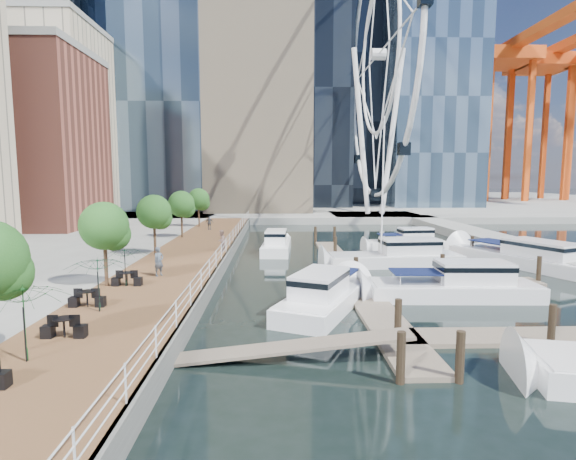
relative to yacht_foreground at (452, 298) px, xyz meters
The scene contains 18 objects.
ground 9.15m from the yacht_foreground, 150.42° to the right, with size 520.00×520.00×0.00m, color black.
boardwalk 19.94m from the yacht_foreground, 148.27° to the left, with size 6.00×60.00×1.00m, color brown.
seawall 17.46m from the yacht_foreground, 143.09° to the left, with size 0.25×60.00×1.00m, color #595954.
land_far 97.81m from the yacht_foreground, 94.67° to the left, with size 200.00×114.00×1.00m, color gray.
breakwater 19.62m from the yacht_foreground, 52.12° to the left, with size 4.00×60.00×1.00m, color gray.
pier 47.87m from the yacht_foreground, 82.75° to the left, with size 14.00×12.00×1.00m, color gray.
railing 17.60m from the yacht_foreground, 143.28° to the left, with size 0.10×60.00×1.05m, color white, non-canonical shape.
floating_docks 5.49m from the yacht_foreground, 89.90° to the left, with size 16.00×34.00×2.60m.
ferris_wheel 54.43m from the yacht_foreground, 82.75° to the left, with size 5.80×45.60×47.80m.
port_cranes 110.79m from the yacht_foreground, 56.77° to the left, with size 40.00×52.00×38.00m.
street_trees 21.98m from the yacht_foreground, 153.90° to the left, with size 2.60×42.60×4.60m.
cafe_tables 19.53m from the yacht_foreground, 160.46° to the right, with size 2.50×13.70×0.74m.
yacht_foreground is the anchor object (origin of this frame).
pedestrian_near 17.35m from the yacht_foreground, behind, with size 0.64×0.42×1.76m, color #4D5866.
pedestrian_mid 18.13m from the yacht_foreground, 143.26° to the left, with size 0.84×0.65×1.73m, color #7F6057.
pedestrian_far 31.28m from the yacht_foreground, 124.24° to the left, with size 0.94×0.39×1.60m, color #383D46.
moored_yachts 7.65m from the yacht_foreground, 89.62° to the left, with size 25.11×34.62×11.50m.
cafe_seating 19.31m from the yacht_foreground, 160.66° to the right, with size 3.34×13.10×2.52m.
Camera 1 is at (-2.18, -20.26, 6.88)m, focal length 28.00 mm.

